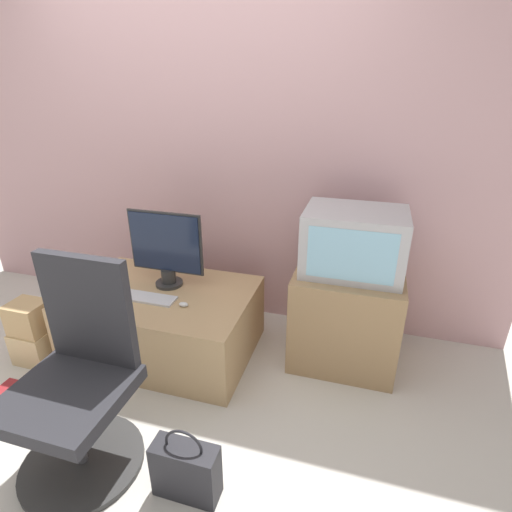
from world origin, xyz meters
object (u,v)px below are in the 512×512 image
book (14,392)px  keyboard (148,298)px  main_monitor (166,249)px  crt_tv (354,242)px  office_chair (78,387)px  handbag (186,470)px  mouse (184,304)px  cardboard_box_lower (36,345)px

book → keyboard: bearing=40.8°
main_monitor → crt_tv: bearing=7.9°
office_chair → book: (-0.72, 0.22, -0.41)m
main_monitor → handbag: size_ratio=1.34×
crt_tv → handbag: crt_tv is taller
mouse → crt_tv: bearing=22.6°
crt_tv → cardboard_box_lower: crt_tv is taller
office_chair → cardboard_box_lower: office_chair is taller
office_chair → cardboard_box_lower: 1.03m
crt_tv → cardboard_box_lower: size_ratio=2.45×
keyboard → handbag: bearing=-52.6°
keyboard → office_chair: 0.77m
cardboard_box_lower → handbag: 1.50m
main_monitor → crt_tv: 1.20m
handbag → cardboard_box_lower: bearing=156.9°
cardboard_box_lower → crt_tv: bearing=17.5°
crt_tv → book: bearing=-153.3°
handbag → book: handbag is taller
mouse → crt_tv: size_ratio=0.10×
main_monitor → office_chair: 1.03m
mouse → book: 1.14m
book → cardboard_box_lower: bearing=108.6°
main_monitor → handbag: (0.60, -1.04, -0.57)m
cardboard_box_lower → handbag: size_ratio=0.64×
mouse → handbag: (0.38, -0.81, -0.32)m
office_chair → keyboard: bearing=95.7°
mouse → crt_tv: crt_tv is taller
main_monitor → office_chair: office_chair is taller
cardboard_box_lower → book: cardboard_box_lower is taller
main_monitor → keyboard: main_monitor is taller
main_monitor → cardboard_box_lower: main_monitor is taller
keyboard → crt_tv: (1.22, 0.38, 0.38)m
main_monitor → mouse: bearing=-46.9°
handbag → book: (-1.27, 0.28, -0.13)m
mouse → office_chair: (-0.18, -0.75, -0.04)m
main_monitor → handbag: bearing=-60.2°
keyboard → mouse: size_ratio=5.93×
crt_tv → cardboard_box_lower: (-1.96, -0.62, -0.73)m
office_chair → cardboard_box_lower: (-0.82, 0.53, -0.31)m
keyboard → cardboard_box_lower: (-0.74, -0.24, -0.35)m
cardboard_box_lower → handbag: bearing=-23.1°
crt_tv → book: size_ratio=2.53×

